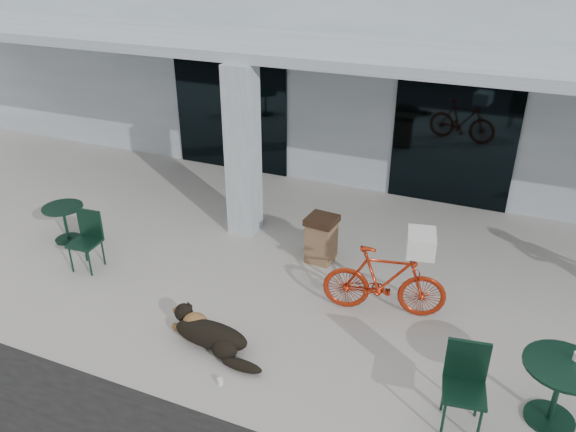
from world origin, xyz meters
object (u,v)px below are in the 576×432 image
at_px(dog, 211,334).
at_px(cafe_chair_far_a, 464,391).
at_px(cafe_chair_near, 85,242).
at_px(trash_receptacle, 321,239).
at_px(cafe_table_near, 66,223).
at_px(cafe_table_far, 556,393).
at_px(bicycle, 384,281).

xyz_separation_m(dog, cafe_chair_far_a, (3.30, -0.10, 0.31)).
distance_m(cafe_chair_near, trash_receptacle, 3.92).
xyz_separation_m(cafe_table_near, trash_receptacle, (4.52, 1.14, 0.08)).
xyz_separation_m(dog, cafe_table_far, (4.26, 0.40, 0.20)).
distance_m(bicycle, cafe_table_near, 5.87).
distance_m(cafe_table_far, cafe_chair_far_a, 1.09).
distance_m(dog, cafe_table_far, 4.29).
distance_m(cafe_table_near, cafe_chair_near, 1.21).
bearing_deg(bicycle, dog, 119.29).
relative_size(cafe_table_near, cafe_chair_far_a, 0.68).
bearing_deg(dog, cafe_table_far, 22.43).
bearing_deg(cafe_table_near, cafe_table_far, -8.08).
bearing_deg(bicycle, trash_receptacle, 41.19).
height_order(cafe_table_near, cafe_chair_far_a, cafe_chair_far_a).
height_order(cafe_table_far, cafe_chair_far_a, cafe_chair_far_a).
relative_size(dog, trash_receptacle, 1.52).
bearing_deg(trash_receptacle, bicycle, -37.35).
xyz_separation_m(cafe_chair_near, cafe_table_far, (7.16, -0.53, -0.09)).
xyz_separation_m(cafe_table_far, cafe_chair_far_a, (-0.96, -0.50, 0.11)).
bearing_deg(cafe_chair_far_a, cafe_chair_near, 161.81).
xyz_separation_m(dog, cafe_chair_near, (-2.90, 0.93, 0.29)).
bearing_deg(trash_receptacle, cafe_chair_near, -153.21).
bearing_deg(cafe_chair_far_a, dog, 169.51).
bearing_deg(cafe_chair_near, cafe_table_far, -8.42).
relative_size(bicycle, cafe_table_near, 2.50).
bearing_deg(cafe_chair_near, cafe_chair_far_a, -13.61).
distance_m(bicycle, dog, 2.59).
height_order(bicycle, trash_receptacle, bicycle).
relative_size(cafe_table_near, cafe_table_far, 0.82).
bearing_deg(dog, cafe_chair_near, 179.31).
xyz_separation_m(cafe_table_near, cafe_table_far, (8.18, -1.16, 0.07)).
bearing_deg(trash_receptacle, cafe_chair_far_a, -46.05).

